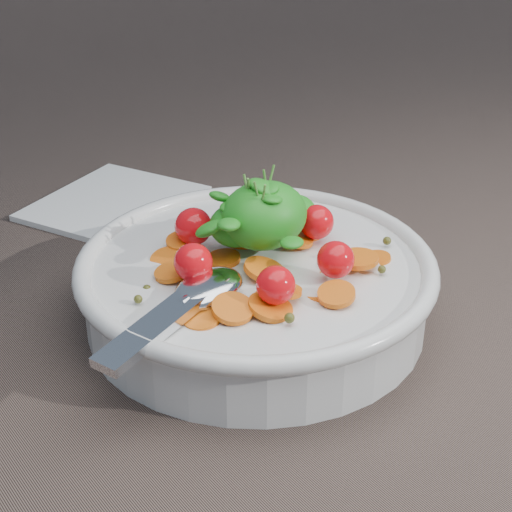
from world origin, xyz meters
TOP-DOWN VIEW (x-y plane):
  - ground at (0.00, 0.00)m, footprint 6.00×6.00m
  - bowl at (0.01, 0.02)m, footprint 0.27×0.25m
  - napkin at (0.02, 0.25)m, footprint 0.18×0.17m

SIDE VIEW (x-z plane):
  - ground at x=0.00m, z-range 0.00..0.00m
  - napkin at x=0.02m, z-range 0.00..0.01m
  - bowl at x=0.01m, z-range -0.02..0.08m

